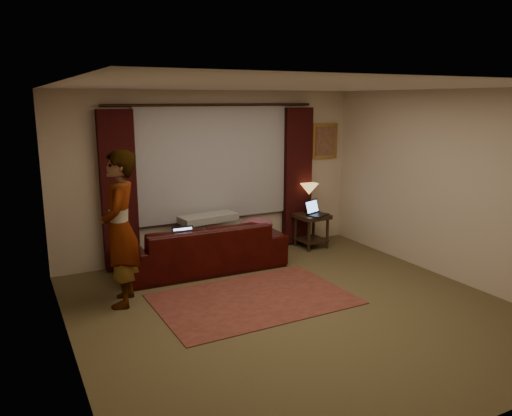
{
  "coord_description": "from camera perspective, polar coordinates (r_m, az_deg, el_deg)",
  "views": [
    {
      "loc": [
        -2.96,
        -4.75,
        2.46
      ],
      "look_at": [
        0.1,
        1.2,
        1.0
      ],
      "focal_mm": 35.0,
      "sensor_mm": 36.0,
      "label": 1
    }
  ],
  "objects": [
    {
      "name": "floor",
      "position": [
        6.12,
        4.39,
        -11.5
      ],
      "size": [
        5.0,
        5.0,
        0.01
      ],
      "primitive_type": "cube",
      "color": "brown",
      "rests_on": "ground"
    },
    {
      "name": "ceiling",
      "position": [
        5.6,
        4.84,
        13.7
      ],
      "size": [
        5.0,
        5.0,
        0.02
      ],
      "primitive_type": "cube",
      "color": "silver",
      "rests_on": "ground"
    },
    {
      "name": "wall_back",
      "position": [
        7.92,
        -4.96,
        3.84
      ],
      "size": [
        5.0,
        0.02,
        2.6
      ],
      "primitive_type": "cube",
      "color": "beige",
      "rests_on": "ground"
    },
    {
      "name": "wall_front",
      "position": [
        3.89,
        24.42,
        -6.16
      ],
      "size": [
        5.0,
        0.02,
        2.6
      ],
      "primitive_type": "cube",
      "color": "beige",
      "rests_on": "ground"
    },
    {
      "name": "wall_left",
      "position": [
        4.91,
        -21.06,
        -2.19
      ],
      "size": [
        0.02,
        5.0,
        2.6
      ],
      "primitive_type": "cube",
      "color": "beige",
      "rests_on": "ground"
    },
    {
      "name": "wall_right",
      "position": [
        7.33,
        21.49,
        2.34
      ],
      "size": [
        0.02,
        5.0,
        2.6
      ],
      "primitive_type": "cube",
      "color": "beige",
      "rests_on": "ground"
    },
    {
      "name": "sheer_curtain",
      "position": [
        7.84,
        -4.82,
        5.23
      ],
      "size": [
        2.5,
        0.05,
        1.8
      ],
      "primitive_type": "cube",
      "color": "#A7A7AF",
      "rests_on": "wall_back"
    },
    {
      "name": "drape_left",
      "position": [
        7.4,
        -15.42,
        1.9
      ],
      "size": [
        0.5,
        0.14,
        2.3
      ],
      "primitive_type": "cube",
      "color": "black",
      "rests_on": "floor"
    },
    {
      "name": "drape_right",
      "position": [
        8.52,
        4.74,
        3.62
      ],
      "size": [
        0.5,
        0.14,
        2.3
      ],
      "primitive_type": "cube",
      "color": "black",
      "rests_on": "floor"
    },
    {
      "name": "curtain_rod",
      "position": [
        7.73,
        -4.79,
        11.67
      ],
      "size": [
        0.04,
        0.04,
        3.4
      ],
      "primitive_type": "cylinder",
      "color": "black",
      "rests_on": "wall_back"
    },
    {
      "name": "picture_frame",
      "position": [
        8.85,
        7.86,
        7.59
      ],
      "size": [
        0.5,
        0.04,
        0.6
      ],
      "primitive_type": "cube",
      "color": "#B8873D",
      "rests_on": "wall_back"
    },
    {
      "name": "sofa",
      "position": [
        7.35,
        -6.11,
        -3.42
      ],
      "size": [
        2.39,
        1.08,
        0.96
      ],
      "primitive_type": "imported",
      "rotation": [
        0.0,
        0.0,
        3.12
      ],
      "color": "black",
      "rests_on": "floor"
    },
    {
      "name": "throw_blanket",
      "position": [
        7.52,
        -5.52,
        0.76
      ],
      "size": [
        0.92,
        0.46,
        0.1
      ],
      "primitive_type": "cube",
      "rotation": [
        0.0,
        0.0,
        0.13
      ],
      "color": "gray",
      "rests_on": "sofa"
    },
    {
      "name": "clothing_pile",
      "position": [
        7.54,
        0.02,
        -2.06
      ],
      "size": [
        0.61,
        0.52,
        0.22
      ],
      "primitive_type": "ellipsoid",
      "rotation": [
        0.0,
        0.0,
        -0.24
      ],
      "color": "brown",
      "rests_on": "sofa"
    },
    {
      "name": "laptop_sofa",
      "position": [
        7.02,
        -8.08,
        -3.28
      ],
      "size": [
        0.32,
        0.35,
        0.22
      ],
      "primitive_type": null,
      "rotation": [
        0.0,
        0.0,
        -0.03
      ],
      "color": "black",
      "rests_on": "sofa"
    },
    {
      "name": "area_rug",
      "position": [
        6.37,
        -0.29,
        -10.36
      ],
      "size": [
        2.42,
        1.64,
        0.01
      ],
      "primitive_type": "cube",
      "rotation": [
        0.0,
        0.0,
        0.02
      ],
      "color": "brown",
      "rests_on": "floor"
    },
    {
      "name": "end_table",
      "position": [
        8.49,
        6.34,
        -2.6
      ],
      "size": [
        0.53,
        0.53,
        0.57
      ],
      "primitive_type": "cube",
      "rotation": [
        0.0,
        0.0,
        0.06
      ],
      "color": "black",
      "rests_on": "floor"
    },
    {
      "name": "tiffany_lamp",
      "position": [
        8.51,
        6.07,
        1.14
      ],
      "size": [
        0.39,
        0.39,
        0.5
      ],
      "primitive_type": null,
      "rotation": [
        0.0,
        0.0,
        0.31
      ],
      "color": "olive",
      "rests_on": "end_table"
    },
    {
      "name": "laptop_table",
      "position": [
        8.33,
        7.1,
        -0.01
      ],
      "size": [
        0.45,
        0.47,
        0.25
      ],
      "primitive_type": null,
      "rotation": [
        0.0,
        0.0,
        0.38
      ],
      "color": "black",
      "rests_on": "end_table"
    },
    {
      "name": "person",
      "position": [
        6.18,
        -15.28,
        -2.34
      ],
      "size": [
        0.7,
        0.7,
        1.89
      ],
      "primitive_type": "imported",
      "rotation": [
        0.0,
        0.0,
        -1.9
      ],
      "color": "gray",
      "rests_on": "floor"
    }
  ]
}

